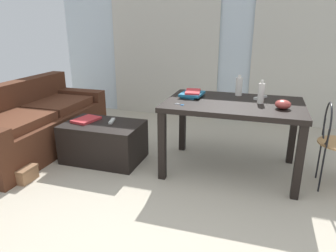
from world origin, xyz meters
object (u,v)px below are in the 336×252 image
bowl (283,104)px  scissors (181,104)px  magazine (86,120)px  couch (33,124)px  bottle_far (239,86)px  wire_chair (334,136)px  tv_remote_on_table (260,97)px  coffee_table (104,142)px  craft_table (233,111)px  bottle_near (261,93)px  tv_remote_primary (112,121)px  shoebox (17,173)px  book_stack (192,94)px

bowl → scissors: size_ratio=1.45×
magazine → couch: bearing=-169.0°
bottle_far → scissors: 0.77m
wire_chair → bowl: bearing=-173.3°
bowl → tv_remote_on_table: bearing=119.8°
coffee_table → wire_chair: size_ratio=1.04×
craft_table → bowl: bearing=-15.0°
scissors → magazine: bearing=173.6°
bottle_near → tv_remote_primary: size_ratio=1.28×
bowl → shoebox: 2.68m
bowl → scissors: (-0.94, -0.14, -0.04)m
craft_table → tv_remote_primary: bearing=-176.4°
craft_table → shoebox: bearing=-157.0°
wire_chair → tv_remote_primary: 2.27m
bottle_near → magazine: (-1.89, -0.17, -0.40)m
craft_table → magazine: size_ratio=4.54×
bowl → book_stack: bowl is taller
couch → craft_table: 2.43m
bottle_near → magazine: bearing=-175.0°
bottle_near → bowl: (0.20, -0.16, -0.06)m
magazine → shoebox: size_ratio=0.84×
book_stack → magazine: 1.25m
wire_chair → scissors: 1.45m
couch → bowl: bearing=-0.1°
coffee_table → shoebox: size_ratio=2.45×
wire_chair → bowl: size_ratio=5.80×
bottle_far → scissors: bottle_far is taller
tv_remote_on_table → couch: bearing=-139.5°
tv_remote_primary → shoebox: size_ratio=0.51×
craft_table → book_stack: book_stack is taller
couch → bottle_far: 2.52m
bottle_far → tv_remote_on_table: (0.23, -0.08, -0.09)m
tv_remote_on_table → scissors: size_ratio=1.89×
wire_chair → tv_remote_on_table: (-0.68, 0.31, 0.25)m
magazine → bottle_near: bearing=17.0°
bowl → tv_remote_on_table: size_ratio=0.76×
tv_remote_on_table → shoebox: tv_remote_on_table is taller
craft_table → bottle_far: size_ratio=6.06×
bowl → wire_chair: bearing=6.7°
bowl → shoebox: (-2.47, -0.73, -0.72)m
couch → bottle_far: bearing=10.3°
wire_chair → tv_remote_primary: wire_chair is taller
wire_chair → magazine: wire_chair is taller
couch → tv_remote_primary: 1.08m
book_stack → tv_remote_primary: 0.96m
bottle_far → wire_chair: bearing=-22.8°
wire_chair → shoebox: bearing=-165.0°
craft_table → tv_remote_on_table: size_ratio=7.23×
coffee_table → scissors: size_ratio=8.75×
bottle_far → bowl: size_ratio=1.56×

